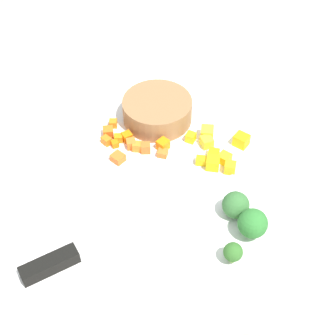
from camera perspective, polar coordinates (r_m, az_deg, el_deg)
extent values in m
plane|color=#9C958C|center=(0.72, 0.00, -1.17)|extent=(4.00, 4.00, 0.00)
cube|color=white|center=(0.72, 0.00, -0.86)|extent=(0.45, 0.35, 0.01)
cylinder|color=#986A41|center=(0.78, -1.24, 6.68)|extent=(0.11, 0.11, 0.04)
cube|color=silver|center=(0.68, 3.10, -3.83)|extent=(0.13, 0.15, 0.00)
cube|color=black|center=(0.63, -13.51, -10.79)|extent=(0.06, 0.07, 0.02)
cube|color=orange|center=(0.75, -7.13, 3.16)|extent=(0.02, 0.02, 0.01)
cube|color=orange|center=(0.73, -5.80, 1.18)|extent=(0.02, 0.02, 0.01)
cube|color=orange|center=(0.74, -3.55, 2.48)|extent=(0.01, 0.02, 0.01)
cube|color=orange|center=(0.78, -6.35, 5.14)|extent=(0.01, 0.01, 0.01)
cube|color=orange|center=(0.74, -4.28, 2.80)|extent=(0.02, 0.02, 0.01)
cube|color=orange|center=(0.74, -0.58, 2.70)|extent=(0.02, 0.02, 0.02)
cube|color=orange|center=(0.73, -0.63, 1.73)|extent=(0.02, 0.02, 0.01)
cube|color=orange|center=(0.76, -4.76, 3.62)|extent=(0.02, 0.02, 0.01)
cube|color=orange|center=(0.74, -2.59, 2.33)|extent=(0.02, 0.02, 0.01)
cube|color=orange|center=(0.75, -6.14, 2.80)|extent=(0.01, 0.01, 0.01)
cube|color=orange|center=(0.77, -6.92, 4.14)|extent=(0.02, 0.02, 0.01)
cube|color=orange|center=(0.76, -5.74, 3.44)|extent=(0.01, 0.01, 0.01)
cube|color=yellow|center=(0.72, 3.84, 0.86)|extent=(0.01, 0.02, 0.01)
cube|color=yellow|center=(0.73, 6.54, 1.14)|extent=(0.02, 0.02, 0.01)
cube|color=yellow|center=(0.76, 4.54, 4.06)|extent=(0.02, 0.02, 0.02)
cube|color=yellow|center=(0.75, 8.46, 3.19)|extent=(0.03, 0.03, 0.02)
cube|color=yellow|center=(0.75, 2.64, 3.56)|extent=(0.02, 0.02, 0.01)
cube|color=yellow|center=(0.73, 5.29, 1.63)|extent=(0.02, 0.02, 0.01)
cube|color=yellow|center=(0.71, 7.19, 0.04)|extent=(0.02, 0.02, 0.02)
cube|color=yellow|center=(0.75, 4.49, 3.03)|extent=(0.02, 0.02, 0.02)
cube|color=yellow|center=(0.72, 5.20, 0.58)|extent=(0.02, 0.02, 0.02)
cylinder|color=#80C063|center=(0.65, 9.56, -7.22)|extent=(0.01, 0.01, 0.01)
sphere|color=#2F7730|center=(0.64, 9.76, -6.32)|extent=(0.04, 0.04, 0.04)
cylinder|color=#87B25D|center=(0.67, 7.70, -5.02)|extent=(0.01, 0.01, 0.01)
sphere|color=#376D34|center=(0.66, 7.83, -4.25)|extent=(0.04, 0.04, 0.04)
cylinder|color=#8CB25B|center=(0.62, 7.41, -10.22)|extent=(0.01, 0.01, 0.01)
sphere|color=#336828|center=(0.61, 7.52, -9.60)|extent=(0.02, 0.02, 0.02)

